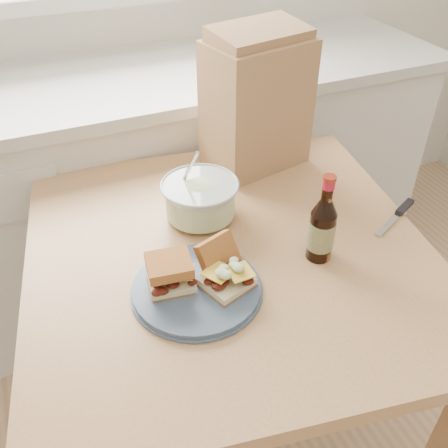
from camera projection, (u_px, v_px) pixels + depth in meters
name	position (u px, v px, depth m)	size (l,w,h in m)	color
cabinet_run	(121.00, 195.00, 1.94)	(2.50, 0.64, 0.94)	silver
dining_table	(230.00, 283.00, 1.27)	(1.09, 1.09, 0.79)	tan
plate	(197.00, 289.00, 1.08)	(0.28, 0.28, 0.02)	#41536A
sandwich_left	(170.00, 273.00, 1.05)	(0.10, 0.10, 0.07)	beige
sandwich_right	(224.00, 270.00, 1.07)	(0.12, 0.16, 0.08)	beige
coleslaw_bowl	(200.00, 201.00, 1.26)	(0.20, 0.20, 0.20)	silver
beer_bottle	(322.00, 228.00, 1.12)	(0.06, 0.06, 0.22)	black
knife	(401.00, 211.00, 1.30)	(0.18, 0.10, 0.01)	silver
paper_bag	(257.00, 105.00, 1.41)	(0.28, 0.18, 0.36)	tan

